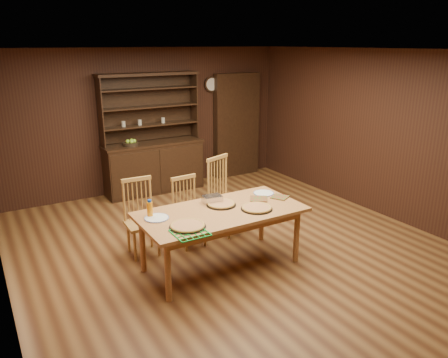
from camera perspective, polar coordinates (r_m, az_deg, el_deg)
floor at (r=6.06m, az=0.95°, el=-8.89°), size 6.00×6.00×0.00m
room_shell at (r=5.54m, az=1.03°, el=5.90°), size 6.00×6.00×6.00m
china_hutch at (r=8.18m, az=-9.19°, el=2.41°), size 1.84×0.52×2.17m
doorway at (r=9.04m, az=1.63°, el=7.03°), size 1.00×0.18×2.10m
wall_clock at (r=8.70m, az=-1.66°, el=12.27°), size 0.30×0.05×0.30m
dining_table at (r=5.30m, az=-0.38°, el=-4.87°), size 2.00×1.00×0.75m
chair_left at (r=5.82m, az=-10.87°, el=-4.54°), size 0.44×0.42×1.02m
chair_center at (r=6.00m, az=-4.81°, el=-3.93°), size 0.42×0.40×0.96m
chair_right at (r=6.34m, az=-0.16°, el=-1.76°), size 0.59×0.57×1.13m
pizza_left at (r=4.82m, az=-4.78°, el=-6.10°), size 0.41×0.41×0.04m
pizza_right at (r=5.31m, az=4.29°, el=-3.78°), size 0.39×0.39×0.04m
pizza_center at (r=5.42m, az=-0.38°, el=-3.27°), size 0.37×0.37×0.04m
cooling_rack at (r=4.67m, az=-4.47°, el=-6.99°), size 0.37×0.37×0.02m
plate_left at (r=5.08m, az=-8.79°, el=-5.06°), size 0.28×0.28×0.02m
plate_right at (r=5.85m, az=5.19°, el=-1.85°), size 0.28×0.28×0.02m
foil_dish at (r=5.50m, az=-1.55°, el=-2.66°), size 0.25×0.19×0.09m
juice_bottle at (r=5.12m, az=-9.66°, el=-3.88°), size 0.07×0.07×0.21m
pot_holder_a at (r=5.73m, az=7.31°, el=-2.36°), size 0.27×0.27×0.01m
pot_holder_b at (r=5.64m, az=4.55°, el=-2.60°), size 0.30×0.30×0.02m
fruit_bowl at (r=7.88m, az=-12.08°, el=4.59°), size 0.28×0.28×0.12m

